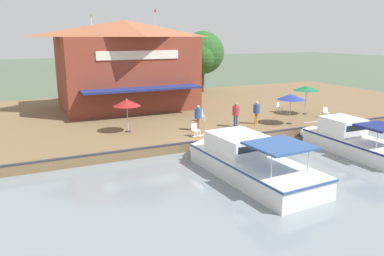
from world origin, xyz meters
The scene contains 17 objects.
ground_plane centered at (0.00, 0.00, 0.00)m, with size 220.00×220.00×0.00m, color #4C5B47.
quay_deck centered at (-11.00, 0.00, 0.30)m, with size 22.00×56.00×0.60m, color brown.
quay_edge_fender centered at (-0.10, 0.00, 0.65)m, with size 0.20×50.40×0.10m, color #2D2D33.
waterfront_restaurant centered at (-13.51, -1.87, 4.57)m, with size 10.03×12.00×8.80m.
patio_umbrella_mid_patio_left centered at (-3.98, 10.87, 2.81)m, with size 2.19×2.19×2.45m.
patio_umbrella_back_row centered at (-1.66, 7.35, 2.66)m, with size 2.03×2.03×2.32m.
patio_umbrella_mid_patio_right centered at (-4.43, -4.36, 2.64)m, with size 1.86×1.86×2.32m.
cafe_chair_far_corner_seat centered at (-5.64, 9.44, 1.08)m, with size 0.58×0.58×0.85m.
cafe_chair_beside_entrance centered at (-1.39, -0.65, 1.08)m, with size 0.49×0.49×0.85m.
cafe_chair_back_row_seat centered at (-2.19, 11.46, 1.08)m, with size 0.52×0.52×0.85m.
cafe_chair_under_first_umbrella centered at (-5.34, 1.71, 1.08)m, with size 0.44×0.44×0.85m.
person_mid_patio centered at (-2.72, 5.07, 1.69)m, with size 0.49×0.49×1.72m.
person_near_entrance centered at (-2.61, 3.19, 1.72)m, with size 0.50×0.50×1.77m.
person_at_quay_edge centered at (-2.76, 0.23, 1.74)m, with size 0.51×0.51×1.80m.
motorboat_far_downstream centered at (4.45, -0.68, 0.81)m, with size 9.27×3.55×2.24m.
motorboat_second_along centered at (3.75, 7.37, 0.78)m, with size 7.74×2.59×2.07m.
tree_upstream_bank centered at (-18.94, 8.58, 5.03)m, with size 5.15×4.90×7.01m.
Camera 1 is at (20.16, -10.90, 7.07)m, focal length 35.00 mm.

